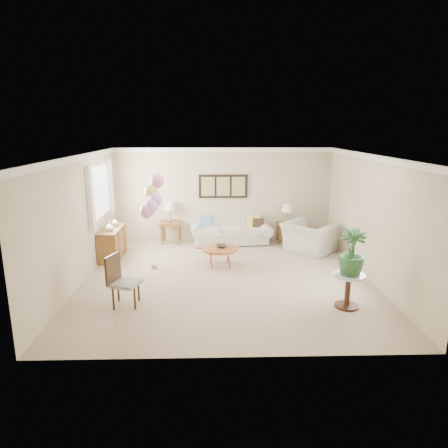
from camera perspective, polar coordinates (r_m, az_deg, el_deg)
name	(u,v)px	position (r m, az deg, el deg)	size (l,w,h in m)	color
ground_plane	(227,279)	(8.56, 0.40, -7.79)	(6.00, 6.00, 0.00)	tan
room_shell	(221,203)	(8.20, -0.37, 3.09)	(6.04, 6.04, 2.60)	beige
wall_art_triptych	(223,186)	(11.05, -0.12, 5.40)	(1.35, 0.06, 0.65)	black
sofa	(231,232)	(11.05, 0.96, -1.12)	(2.28, 1.02, 0.81)	beige
end_table_left	(170,225)	(11.13, -7.67, -0.10)	(0.56, 0.51, 0.61)	brown
end_table_right	(286,226)	(11.26, 8.89, -0.25)	(0.51, 0.46, 0.55)	brown
lamp_left	(170,206)	(11.02, -7.76, 2.51)	(0.31, 0.31, 0.55)	gray
lamp_right	(287,208)	(11.15, 8.98, 2.22)	(0.30, 0.30, 0.53)	gray
coffee_table	(220,249)	(9.20, -0.59, -3.60)	(0.86, 0.86, 0.44)	#A55B29
decor_bowl	(221,246)	(9.21, -0.37, -3.17)	(0.25, 0.25, 0.06)	#302A25
armchair	(309,237)	(10.49, 12.05, -1.88)	(1.17, 1.02, 0.76)	beige
side_table	(348,282)	(7.43, 17.32, -7.95)	(0.57, 0.57, 0.62)	silver
potted_plant	(352,252)	(7.24, 17.76, -3.83)	(0.46, 0.46, 0.83)	#1F4723
accent_chair	(121,279)	(7.39, -14.46, -7.64)	(0.59, 0.59, 0.96)	gray
credenza	(112,243)	(10.17, -15.66, -2.64)	(0.46, 1.20, 0.74)	brown
vase_white	(109,227)	(9.81, -16.05, -0.37)	(0.20, 0.20, 0.21)	silver
vase_sage	(115,222)	(10.31, -15.34, 0.29)	(0.19, 0.19, 0.20)	#A8BB9F
balloon_cluster	(152,198)	(8.89, -10.21, 3.65)	(0.52, 0.54, 2.16)	gray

